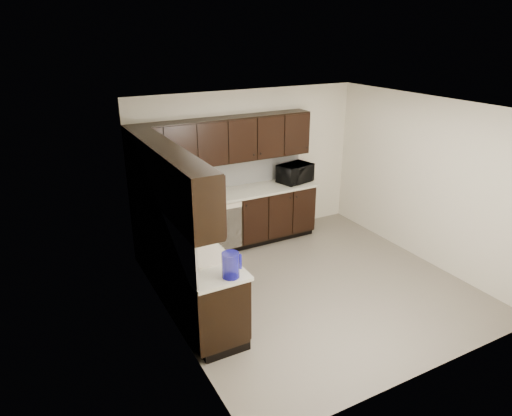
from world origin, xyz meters
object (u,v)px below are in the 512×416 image
Objects in this scene: microwave at (295,173)px; storage_bin at (160,208)px; toaster_oven at (184,194)px; blue_pitcher at (231,265)px; sink at (198,257)px.

microwave is 1.10× the size of storage_bin.
microwave reaches higher than toaster_oven.
storage_bin is at bearing 106.69° from blue_pitcher.
blue_pitcher reaches higher than sink.
microwave is at bearing 58.40° from blue_pitcher.
blue_pitcher reaches higher than toaster_oven.
blue_pitcher is at bearing -148.36° from microwave.
sink is at bearing -159.08° from microwave.
sink is at bearing 111.01° from blue_pitcher.
microwave reaches higher than storage_bin.
blue_pitcher is at bearing -86.05° from storage_bin.
storage_bin is at bearing 91.75° from sink.
microwave is (2.43, 1.70, 0.21)m from sink.
sink is 2.93× the size of blue_pitcher.
toaster_oven is at bearing 166.16° from microwave.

